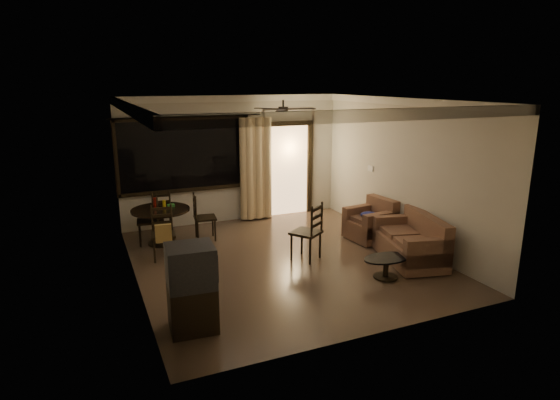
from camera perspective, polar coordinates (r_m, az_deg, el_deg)
name	(u,v)px	position (r m, az deg, el deg)	size (l,w,h in m)	color
ground	(283,260)	(8.40, 0.36, -7.35)	(5.50, 5.50, 0.00)	#7F6651
room_shell	(275,144)	(9.75, -0.62, 6.84)	(5.50, 6.70, 5.50)	beige
dining_table	(161,216)	(9.36, -14.31, -1.92)	(1.12, 1.12, 0.92)	black
dining_chair_west	(149,229)	(9.51, -15.63, -3.46)	(0.47, 0.47, 0.95)	black
dining_chair_east	(205,226)	(9.49, -9.16, -3.14)	(0.47, 0.47, 0.95)	black
dining_chair_south	(164,243)	(8.62, -13.99, -5.06)	(0.47, 0.52, 0.95)	black
dining_chair_north	(162,222)	(9.95, -14.15, -2.58)	(0.47, 0.47, 0.95)	black
tv_cabinet	(192,288)	(6.10, -10.70, -10.50)	(0.64, 0.58, 1.13)	black
sofa	(413,243)	(8.60, 15.86, -5.08)	(1.14, 1.67, 0.81)	#4A2522
armchair	(372,223)	(9.55, 11.14, -2.79)	(0.88, 0.88, 0.81)	#4A2522
coffee_table	(386,264)	(7.80, 12.82, -7.63)	(0.80, 0.48, 0.35)	black
side_chair	(307,243)	(8.36, 3.26, -5.20)	(0.64, 0.64, 1.05)	black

